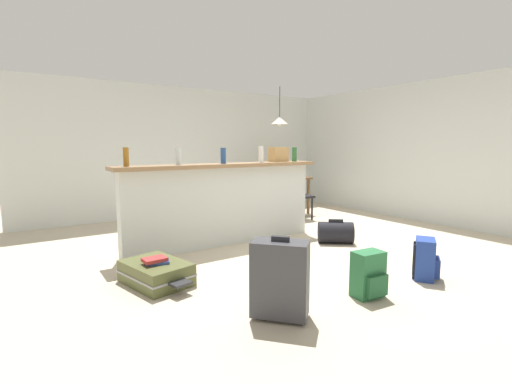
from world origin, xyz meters
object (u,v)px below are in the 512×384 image
at_px(bottle_blue, 223,156).
at_px(bottle_green, 294,154).
at_px(suitcase_upright_charcoal, 280,278).
at_px(bottle_amber, 126,157).
at_px(backpack_green, 369,275).
at_px(pendant_lamp, 280,121).
at_px(duffel_bag_black, 336,232).
at_px(grocery_bag, 278,154).
at_px(dining_chair_near_partition, 298,191).
at_px(bottle_clear, 178,156).
at_px(bottle_white, 261,154).
at_px(dining_table, 279,182).
at_px(suitcase_flat_olive, 156,273).
at_px(backpack_blue, 426,260).
at_px(book_stack, 156,260).

xyz_separation_m(bottle_blue, bottle_green, (1.24, -0.01, 0.00)).
bearing_deg(bottle_green, suitcase_upright_charcoal, -131.64).
bearing_deg(bottle_amber, backpack_green, -57.27).
xyz_separation_m(pendant_lamp, duffel_bag_black, (-0.67, -2.20, -1.70)).
bearing_deg(bottle_amber, bottle_green, -0.79).
bearing_deg(grocery_bag, bottle_amber, -179.17).
bearing_deg(dining_chair_near_partition, bottle_blue, -157.67).
relative_size(bottle_green, duffel_bag_black, 0.38).
bearing_deg(dining_chair_near_partition, bottle_clear, -163.10).
distance_m(bottle_clear, bottle_green, 1.87).
xyz_separation_m(bottle_white, dining_table, (1.44, 1.46, -0.60)).
relative_size(bottle_green, suitcase_flat_olive, 0.24).
height_order(bottle_green, dining_table, bottle_green).
bearing_deg(pendant_lamp, bottle_blue, -145.54).
xyz_separation_m(duffel_bag_black, suitcase_upright_charcoal, (-2.04, -1.38, 0.18)).
xyz_separation_m(dining_chair_near_partition, pendant_lamp, (-0.03, 0.54, 1.34)).
height_order(bottle_amber, dining_table, bottle_amber).
bearing_deg(backpack_blue, suitcase_upright_charcoal, 175.68).
xyz_separation_m(bottle_green, suitcase_flat_olive, (-2.52, -0.92, -1.12)).
bearing_deg(book_stack, dining_chair_near_partition, 28.48).
relative_size(dining_chair_near_partition, suitcase_upright_charcoal, 1.39).
xyz_separation_m(pendant_lamp, suitcase_flat_olive, (-3.29, -2.31, -1.74)).
distance_m(bottle_amber, duffel_bag_black, 2.96).
bearing_deg(bottle_blue, bottle_amber, 178.96).
relative_size(dining_table, pendant_lamp, 1.44).
bearing_deg(backpack_blue, pendant_lamp, 75.88).
bearing_deg(bottle_green, bottle_clear, 178.85).
distance_m(bottle_green, backpack_green, 2.72).
height_order(bottle_green, dining_chair_near_partition, bottle_green).
xyz_separation_m(bottle_clear, bottle_white, (1.23, -0.06, 0.01)).
distance_m(bottle_amber, backpack_blue, 3.49).
height_order(dining_table, pendant_lamp, pendant_lamp).
relative_size(bottle_amber, duffel_bag_black, 0.40).
bearing_deg(pendant_lamp, book_stack, -144.58).
height_order(grocery_bag, backpack_blue, grocery_bag).
bearing_deg(grocery_bag, suitcase_upright_charcoal, -126.79).
height_order(bottle_white, bottle_green, bottle_white).
bearing_deg(suitcase_upright_charcoal, book_stack, 115.33).
bearing_deg(bottle_clear, dining_table, 27.66).
bearing_deg(suitcase_flat_olive, bottle_clear, 55.82).
relative_size(grocery_bag, duffel_bag_black, 0.46).
height_order(bottle_white, suitcase_flat_olive, bottle_white).
relative_size(backpack_green, backpack_blue, 1.00).
distance_m(suitcase_flat_olive, backpack_green, 2.04).
relative_size(duffel_bag_black, backpack_green, 1.34).
distance_m(bottle_blue, duffel_bag_black, 1.91).
bearing_deg(suitcase_upright_charcoal, bottle_amber, 104.45).
bearing_deg(pendant_lamp, bottle_green, -118.97).
height_order(dining_chair_near_partition, suitcase_flat_olive, dining_chair_near_partition).
bearing_deg(grocery_bag, dining_chair_near_partition, 36.47).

